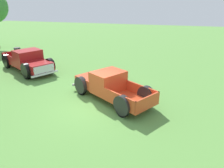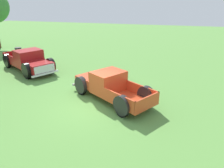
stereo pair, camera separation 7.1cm
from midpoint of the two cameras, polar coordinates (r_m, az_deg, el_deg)
name	(u,v)px [view 2 (the right image)]	position (r m, az deg, el deg)	size (l,w,h in m)	color
ground_plane	(94,106)	(10.67, -4.82, -5.88)	(80.00, 80.00, 0.00)	#5B9342
pickup_truck_foreground	(108,85)	(11.20, -1.03, -0.36)	(4.09, 5.09, 1.51)	#D14723
pickup_truck_behind_left	(30,61)	(16.67, -21.40, 5.77)	(4.20, 5.53, 1.62)	maroon
trash_can	(19,53)	(21.39, -24.01, 7.84)	(0.59, 0.59, 0.95)	#2D6B2D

